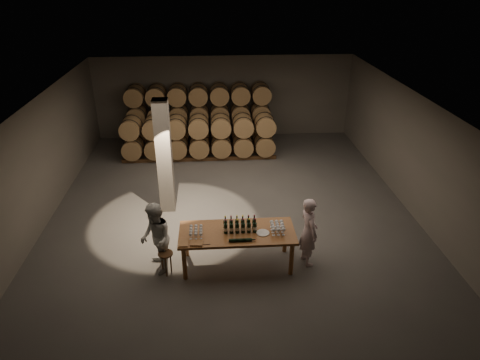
{
  "coord_description": "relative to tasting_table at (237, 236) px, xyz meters",
  "views": [
    {
      "loc": [
        -0.48,
        -10.51,
        6.22
      ],
      "look_at": [
        0.21,
        -0.33,
        1.1
      ],
      "focal_mm": 32.0,
      "sensor_mm": 36.0,
      "label": 1
    }
  ],
  "objects": [
    {
      "name": "stool",
      "position": [
        -1.6,
        -0.21,
        -0.34
      ],
      "size": [
        0.33,
        0.33,
        0.55
      ],
      "rotation": [
        0.0,
        0.0,
        0.01
      ],
      "color": "#51371B",
      "rests_on": "ground"
    },
    {
      "name": "plate",
      "position": [
        0.57,
        -0.1,
        0.11
      ],
      "size": [
        0.29,
        0.29,
        0.02
      ],
      "primitive_type": "cylinder",
      "color": "silver",
      "rests_on": "tasting_table"
    },
    {
      "name": "pen",
      "position": [
        -0.68,
        -0.45,
        0.11
      ],
      "size": [
        0.16,
        0.02,
        0.01
      ],
      "primitive_type": "cylinder",
      "rotation": [
        0.0,
        1.57,
        0.07
      ],
      "color": "black",
      "rests_on": "tasting_table"
    },
    {
      "name": "glass_cluster_right",
      "position": [
        0.9,
        -0.03,
        0.24
      ],
      "size": [
        0.31,
        0.42,
        0.19
      ],
      "color": "silver",
      "rests_on": "tasting_table"
    },
    {
      "name": "barrel_stack_front",
      "position": [
        -0.96,
        6.3,
        0.03
      ],
      "size": [
        5.48,
        0.95,
        1.57
      ],
      "color": "#51371B",
      "rests_on": "ground"
    },
    {
      "name": "notebook_near",
      "position": [
        -0.9,
        -0.4,
        0.12
      ],
      "size": [
        0.29,
        0.24,
        0.03
      ],
      "primitive_type": "cube",
      "rotation": [
        0.0,
        0.0,
        -0.09
      ],
      "color": "#905F34",
      "rests_on": "tasting_table"
    },
    {
      "name": "notebook_corner",
      "position": [
        -1.18,
        -0.38,
        0.12
      ],
      "size": [
        0.21,
        0.27,
        0.02
      ],
      "primitive_type": "cube",
      "rotation": [
        0.0,
        0.0,
        -0.01
      ],
      "color": "#905F34",
      "rests_on": "tasting_table"
    },
    {
      "name": "lying_bottles",
      "position": [
        0.06,
        -0.38,
        0.14
      ],
      "size": [
        0.58,
        0.07,
        0.07
      ],
      "color": "black",
      "rests_on": "tasting_table"
    },
    {
      "name": "glass_cluster_left",
      "position": [
        -0.91,
        -0.05,
        0.22
      ],
      "size": [
        0.3,
        0.41,
        0.16
      ],
      "color": "silver",
      "rests_on": "tasting_table"
    },
    {
      "name": "bottle_cluster",
      "position": [
        0.07,
        0.03,
        0.23
      ],
      "size": [
        0.74,
        0.24,
        0.35
      ],
      "color": "black",
      "rests_on": "tasting_table"
    },
    {
      "name": "tasting_table",
      "position": [
        0.0,
        0.0,
        0.0
      ],
      "size": [
        2.6,
        1.1,
        0.9
      ],
      "color": "brown",
      "rests_on": "ground"
    },
    {
      "name": "room",
      "position": [
        -1.8,
        2.7,
        0.8
      ],
      "size": [
        12.0,
        12.0,
        12.0
      ],
      "color": "#585553",
      "rests_on": "ground"
    },
    {
      "name": "barrel_stack_back",
      "position": [
        -0.96,
        7.7,
        0.4
      ],
      "size": [
        5.48,
        0.95,
        2.31
      ],
      "color": "#51371B",
      "rests_on": "ground"
    },
    {
      "name": "person_woman",
      "position": [
        -1.8,
        -0.07,
        0.05
      ],
      "size": [
        0.84,
        0.97,
        1.69
      ],
      "primitive_type": "imported",
      "rotation": [
        0.0,
        0.0,
        -1.29
      ],
      "color": "silver",
      "rests_on": "ground"
    },
    {
      "name": "person_man",
      "position": [
        1.62,
        -0.02,
        0.05
      ],
      "size": [
        0.53,
        0.69,
        1.68
      ],
      "primitive_type": "imported",
      "rotation": [
        0.0,
        0.0,
        1.8
      ],
      "color": "silver",
      "rests_on": "ground"
    }
  ]
}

